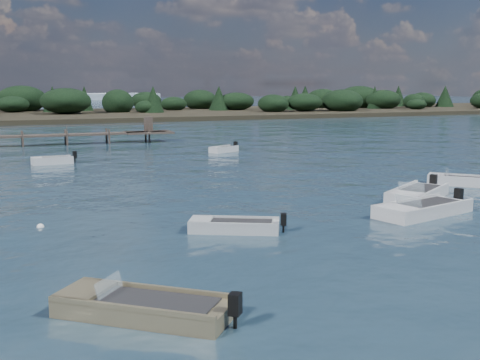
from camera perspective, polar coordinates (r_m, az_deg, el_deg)
name	(u,v)px	position (r m, az deg, el deg)	size (l,w,h in m)	color
ground	(95,134)	(77.25, -13.62, 4.24)	(400.00, 400.00, 0.00)	#182B39
dinghy_mid_white_b	(417,196)	(34.06, 16.47, -1.48)	(5.31, 4.43, 1.37)	silver
dinghy_extra_a	(462,182)	(39.71, 20.28, -0.22)	(3.77, 3.85, 1.27)	silver
tender_far_white	(52,162)	(49.31, -17.36, 1.64)	(3.49, 1.51, 1.18)	silver
dinghy_mid_white_a	(423,211)	(30.16, 16.95, -2.86)	(5.77, 3.26, 1.33)	silver
dinghy_mid_grey	(234,228)	(25.69, -0.56, -4.58)	(4.06, 3.01, 1.04)	#AEB3B5
tender_far_grey_b	(224,150)	(55.37, -1.54, 2.82)	(3.20, 2.34, 1.11)	silver
dinghy_near_olive	(143,310)	(16.82, -9.16, -12.12)	(4.77, 4.39, 1.25)	#70664B
buoy_c	(40,227)	(27.87, -18.40, -4.26)	(0.32, 0.32, 0.32)	white
far_headland	(190,105)	(121.77, -4.73, 7.08)	(190.00, 40.00, 5.80)	black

